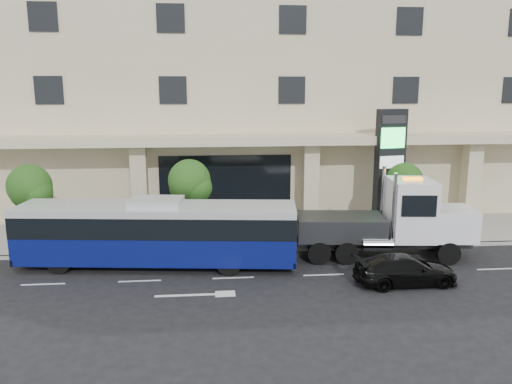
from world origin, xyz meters
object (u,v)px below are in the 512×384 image
(tow_truck, at_px, (392,222))
(black_sedan, at_px, (405,270))
(city_bus, at_px, (157,232))
(signage_pylon, at_px, (389,168))

(tow_truck, xyz_separation_m, black_sedan, (-0.61, -3.40, -1.16))
(tow_truck, bearing_deg, black_sedan, -94.29)
(city_bus, height_order, tow_truck, tow_truck)
(city_bus, xyz_separation_m, black_sedan, (10.55, -3.19, -1.00))
(signage_pylon, bearing_deg, tow_truck, -118.77)
(black_sedan, bearing_deg, city_bus, 70.75)
(signage_pylon, bearing_deg, city_bus, -169.42)
(city_bus, relative_size, tow_truck, 1.34)
(tow_truck, distance_m, signage_pylon, 5.45)
(city_bus, distance_m, signage_pylon, 13.83)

